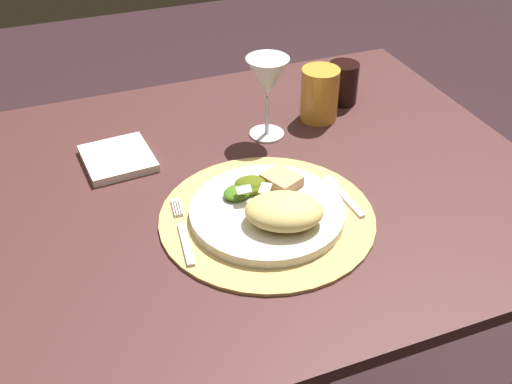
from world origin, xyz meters
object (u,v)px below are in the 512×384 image
dinner_plate (267,212)px  wine_glass (267,80)px  dark_tumbler (343,83)px  fork (183,234)px  napkin (118,158)px  spoon (338,189)px  dining_table (209,254)px  amber_tumbler (320,94)px

dinner_plate → wine_glass: size_ratio=1.55×
dark_tumbler → dinner_plate: bearing=-133.5°
fork → dark_tumbler: bearing=35.5°
napkin → dark_tumbler: 0.50m
dinner_plate → dark_tumbler: size_ratio=2.85×
spoon → napkin: 0.41m
dining_table → amber_tumbler: amber_tumbler is taller
dark_tumbler → napkin: bearing=-172.9°
fork → wine_glass: (0.24, 0.24, 0.11)m
dining_table → fork: 0.21m
dinner_plate → wine_glass: bearing=68.2°
napkin → wine_glass: wine_glass is taller
fork → spoon: spoon is taller
amber_tumbler → dark_tumbler: bearing=30.7°
fork → dark_tumbler: 0.54m
fork → dark_tumbler: size_ratio=1.88×
dining_table → spoon: spoon is taller
spoon → dark_tumbler: bearing=61.3°
dinner_plate → napkin: (-0.19, 0.26, -0.01)m
wine_glass → dinner_plate: bearing=-111.8°
dining_table → spoon: 0.28m
spoon → dark_tumbler: (0.16, 0.30, 0.04)m
dark_tumbler → wine_glass: bearing=-160.8°
dinner_plate → fork: bearing=178.9°
dinner_plate → amber_tumbler: 0.35m
dining_table → fork: bearing=-122.1°
dinner_plate → dark_tumbler: bearing=46.5°
napkin → fork: bearing=-77.9°
dining_table → napkin: bearing=131.1°
dinner_plate → napkin: dinner_plate is taller
spoon → wine_glass: size_ratio=0.78×
fork → wine_glass: bearing=45.7°
spoon → amber_tumbler: bearing=71.4°
dinner_plate → amber_tumbler: amber_tumbler is taller
dining_table → spoon: bearing=-23.7°
spoon → amber_tumbler: 0.27m
spoon → dark_tumbler: size_ratio=1.43×
fork → spoon: bearing=3.9°
wine_glass → dark_tumbler: bearing=19.2°
napkin → amber_tumbler: size_ratio=1.19×
wine_glass → dark_tumbler: size_ratio=1.84×
napkin → dark_tumbler: bearing=7.1°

